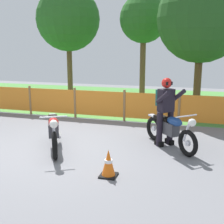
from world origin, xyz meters
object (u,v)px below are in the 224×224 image
at_px(motorcycle_lead, 54,131).
at_px(rider_trailing, 165,108).
at_px(motorcycle_trailing, 170,130).
at_px(traffic_cone, 108,163).

distance_m(motorcycle_lead, rider_trailing, 2.77).
bearing_deg(motorcycle_lead, motorcycle_trailing, 79.56).
xyz_separation_m(motorcycle_lead, motorcycle_trailing, (2.66, 0.90, -0.01)).
xyz_separation_m(motorcycle_trailing, rider_trailing, (-0.15, 0.16, 0.50)).
distance_m(motorcycle_lead, motorcycle_trailing, 2.81).
xyz_separation_m(motorcycle_lead, traffic_cone, (1.70, -1.07, -0.20)).
height_order(motorcycle_lead, rider_trailing, rider_trailing).
bearing_deg(motorcycle_trailing, traffic_cone, -68.25).
bearing_deg(traffic_cone, motorcycle_trailing, 64.13).
bearing_deg(motorcycle_trailing, rider_trailing, -179.49).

